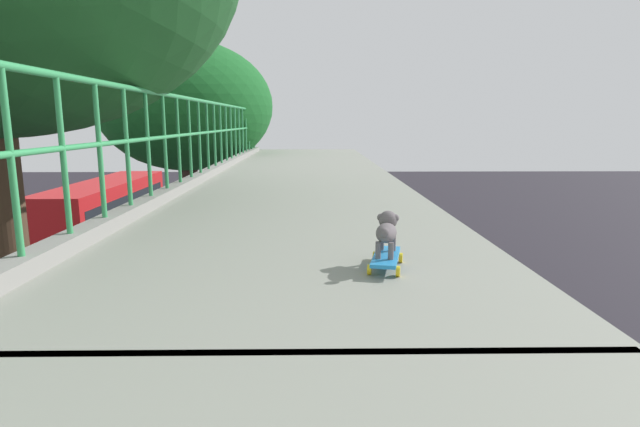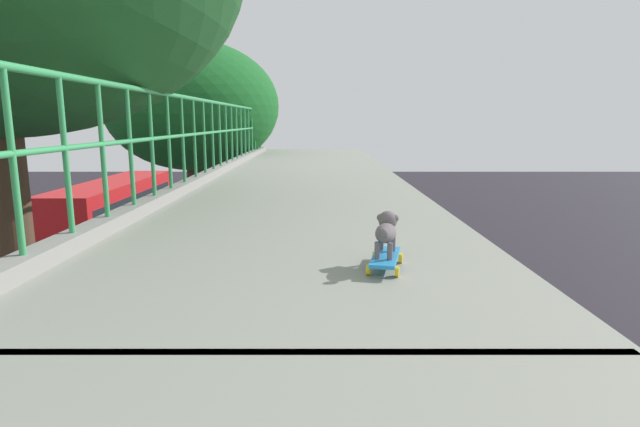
% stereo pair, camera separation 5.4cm
% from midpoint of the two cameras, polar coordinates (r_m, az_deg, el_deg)
% --- Properties ---
extents(overpass_deck, '(3.31, 30.47, 0.36)m').
position_cam_midpoint_polar(overpass_deck, '(2.42, -7.07, -17.80)').
color(overpass_deck, gray).
rests_on(overpass_deck, bridge_pier).
extents(city_bus, '(2.65, 11.07, 3.21)m').
position_cam_midpoint_polar(city_bus, '(27.40, -23.10, 0.43)').
color(city_bus, red).
rests_on(city_bus, ground).
extents(roadside_tree_far, '(5.24, 5.24, 8.58)m').
position_cam_midpoint_polar(roadside_tree_far, '(16.11, -15.02, 11.48)').
color(roadside_tree_far, '#4F352E').
rests_on(roadside_tree_far, ground).
extents(toy_skateboard, '(0.29, 0.52, 0.09)m').
position_cam_midpoint_polar(toy_skateboard, '(3.35, 7.02, -5.02)').
color(toy_skateboard, '#2584CB').
rests_on(toy_skateboard, overpass_deck).
extents(small_dog, '(0.20, 0.40, 0.27)m').
position_cam_midpoint_polar(small_dog, '(3.35, 7.12, -1.83)').
color(small_dog, '#5F585C').
rests_on(small_dog, toy_skateboard).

